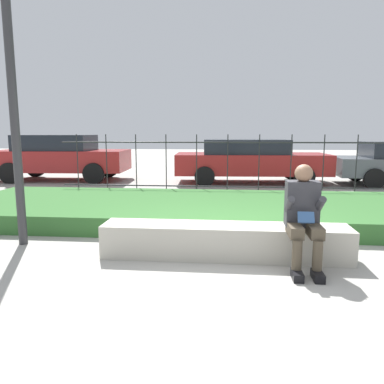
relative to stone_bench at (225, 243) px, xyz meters
The scene contains 8 objects.
ground_plane 0.19m from the stone_bench, ahead, with size 60.00×60.00×0.00m, color #9E9B93.
stone_bench is the anchor object (origin of this frame).
person_seated_reader 1.07m from the stone_bench, 17.70° to the right, with size 0.42×0.73×1.22m.
grass_berm 2.22m from the stone_bench, 89.67° to the left, with size 10.06×3.04×0.31m.
iron_fence 4.25m from the stone_bench, 89.83° to the left, with size 8.06×0.03×1.54m.
car_parked_left 9.17m from the stone_bench, 127.10° to the left, with size 4.37×2.14×1.50m.
car_parked_center 7.31m from the stone_bench, 84.48° to the left, with size 4.79×2.15×1.36m.
street_lamp 3.61m from the stone_bench, behind, with size 0.28×0.28×3.76m.
Camera 1 is at (0.02, -4.65, 1.60)m, focal length 35.00 mm.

